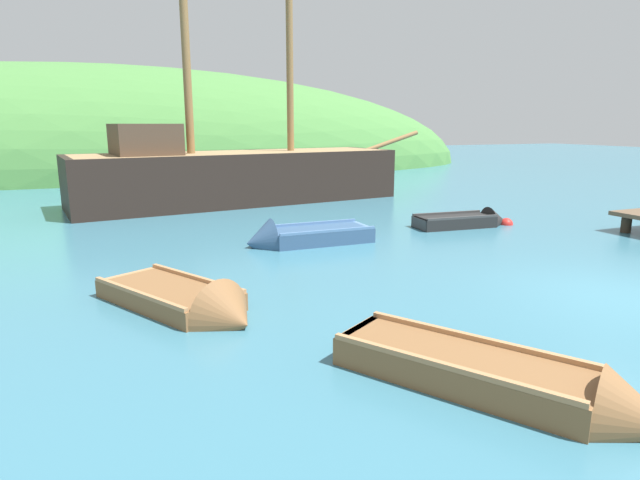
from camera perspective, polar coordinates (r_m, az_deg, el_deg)
The scene contains 8 objects.
ground_plane at distance 11.13m, azimuth 30.22°, elevation -5.47°, with size 120.00×120.00×0.00m, color teal.
shore_hill at distance 38.82m, azimuth -22.35°, elevation 6.94°, with size 54.85×19.77×13.82m, color #477F3D.
sailing_ship at distance 21.51m, azimuth -9.02°, elevation 6.13°, with size 15.63×5.24×12.13m.
rowboat_far at distance 16.92m, azimuth 15.61°, elevation 1.83°, with size 3.11×1.18×0.92m.
rowboat_portside at distance 13.90m, azimuth -2.16°, elevation 0.13°, with size 3.36×1.26×1.20m.
rowboat_outer_left at distance 9.22m, azimuth -13.76°, elevation -6.91°, with size 2.68×3.56×1.21m.
rowboat_near_dock at distance 6.73m, azimuth 19.60°, elevation -14.50°, with size 2.89×3.78×1.02m.
buoy_red at distance 17.62m, azimuth 19.49°, elevation 1.59°, with size 0.42×0.42×0.42m, color red.
Camera 1 is at (-8.63, -6.31, 3.10)m, focal length 29.60 mm.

